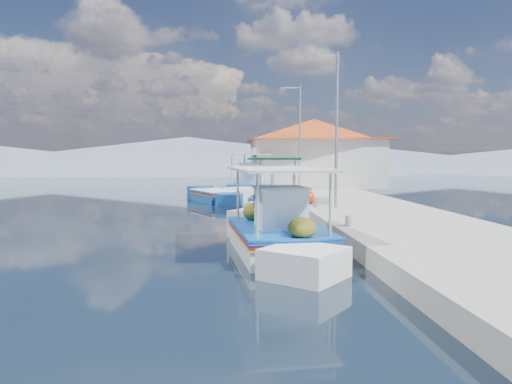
{
  "coord_description": "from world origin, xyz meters",
  "views": [
    {
      "loc": [
        0.15,
        -16.84,
        2.56
      ],
      "look_at": [
        1.3,
        -0.29,
        1.3
      ],
      "focal_mm": 34.36,
      "sensor_mm": 36.0,
      "label": 1
    }
  ],
  "objects": [
    {
      "name": "mountain_ridge",
      "position": [
        6.54,
        56.0,
        2.04
      ],
      "size": [
        171.4,
        96.0,
        5.5
      ],
      "color": "slate",
      "rests_on": "ground"
    },
    {
      "name": "quay",
      "position": [
        5.9,
        6.0,
        0.25
      ],
      "size": [
        5.0,
        44.0,
        0.5
      ],
      "primitive_type": "cube",
      "color": "#A6A49B",
      "rests_on": "ground"
    },
    {
      "name": "harbor_building",
      "position": [
        6.2,
        15.0,
        2.78
      ],
      "size": [
        10.49,
        10.49,
        4.4
      ],
      "color": "silver",
      "rests_on": "quay"
    },
    {
      "name": "caique_blue_hull",
      "position": [
        -0.24,
        9.75,
        0.27
      ],
      "size": [
        3.09,
        5.1,
        0.99
      ],
      "rotation": [
        0.0,
        0.0,
        -0.42
      ],
      "color": "#184F92",
      "rests_on": "ground"
    },
    {
      "name": "caique_far",
      "position": [
        2.09,
        13.05,
        0.54
      ],
      "size": [
        3.74,
        8.12,
        2.93
      ],
      "rotation": [
        0.0,
        0.0,
        0.24
      ],
      "color": "white",
      "rests_on": "ground"
    },
    {
      "name": "bollards",
      "position": [
        3.8,
        5.25,
        0.65
      ],
      "size": [
        0.2,
        17.2,
        0.3
      ],
      "color": "#A5A8AD",
      "rests_on": "quay"
    },
    {
      "name": "lamp_post_far",
      "position": [
        4.51,
        11.0,
        3.85
      ],
      "size": [
        1.21,
        0.14,
        6.0
      ],
      "color": "#A5A8AD",
      "rests_on": "quay"
    },
    {
      "name": "caique_green_canopy",
      "position": [
        2.56,
        4.86,
        0.4
      ],
      "size": [
        2.87,
        7.13,
        2.7
      ],
      "rotation": [
        0.0,
        0.0,
        0.16
      ],
      "color": "white",
      "rests_on": "ground"
    },
    {
      "name": "main_caique",
      "position": [
        1.61,
        -4.22,
        0.47
      ],
      "size": [
        2.6,
        7.46,
        2.47
      ],
      "rotation": [
        0.0,
        0.0,
        -0.09
      ],
      "color": "white",
      "rests_on": "ground"
    },
    {
      "name": "lamp_post_near",
      "position": [
        4.51,
        2.0,
        3.85
      ],
      "size": [
        1.21,
        0.14,
        6.0
      ],
      "color": "#A5A8AD",
      "rests_on": "quay"
    },
    {
      "name": "ground",
      "position": [
        0.0,
        0.0,
        0.0
      ],
      "size": [
        160.0,
        160.0,
        0.0
      ],
      "primitive_type": "plane",
      "color": "black",
      "rests_on": "ground"
    }
  ]
}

